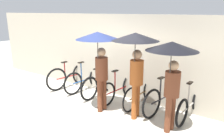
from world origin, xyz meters
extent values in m
plane|color=beige|center=(0.00, 0.00, 0.00)|extent=(30.00, 30.00, 0.00)
cube|color=#B2A893|center=(0.00, 1.99, 1.23)|extent=(12.03, 0.12, 2.45)
torus|color=black|center=(-1.93, 2.12, 0.38)|extent=(0.18, 0.76, 0.76)
torus|color=black|center=(-2.10, 1.11, 0.38)|extent=(0.18, 0.76, 0.76)
cylinder|color=maroon|center=(-2.02, 1.61, 0.38)|extent=(0.20, 1.01, 0.04)
cylinder|color=maroon|center=(-2.05, 1.44, 0.64)|extent=(0.04, 0.04, 0.51)
cube|color=black|center=(-2.05, 1.44, 0.91)|extent=(0.12, 0.21, 0.03)
cylinder|color=maroon|center=(-1.93, 2.12, 0.71)|extent=(0.04, 0.04, 0.66)
cylinder|color=maroon|center=(-1.93, 2.12, 1.04)|extent=(0.44, 0.10, 0.03)
torus|color=black|center=(-1.28, 2.21, 0.36)|extent=(0.14, 0.72, 0.72)
torus|color=black|center=(-1.41, 1.17, 0.36)|extent=(0.14, 0.72, 0.72)
cylinder|color=#19478C|center=(-1.34, 1.69, 0.36)|extent=(0.16, 1.04, 0.04)
cylinder|color=#19478C|center=(-1.37, 1.51, 0.66)|extent=(0.04, 0.04, 0.60)
cube|color=black|center=(-1.37, 1.51, 0.98)|extent=(0.11, 0.21, 0.03)
cylinder|color=#19478C|center=(-1.28, 2.21, 0.72)|extent=(0.04, 0.04, 0.72)
cylinder|color=#19478C|center=(-1.28, 2.21, 1.08)|extent=(0.44, 0.08, 0.03)
torus|color=black|center=(-0.65, 2.10, 0.36)|extent=(0.10, 0.72, 0.72)
torus|color=black|center=(-0.70, 1.11, 0.36)|extent=(0.10, 0.72, 0.72)
cylinder|color=#A59E93|center=(-0.67, 1.60, 0.36)|extent=(0.08, 0.99, 0.04)
cylinder|color=#A59E93|center=(-0.68, 1.43, 0.62)|extent=(0.04, 0.04, 0.52)
cube|color=black|center=(-0.68, 1.43, 0.89)|extent=(0.10, 0.20, 0.03)
cylinder|color=#A59E93|center=(-0.65, 2.10, 0.71)|extent=(0.04, 0.04, 0.71)
cylinder|color=#A59E93|center=(-0.65, 2.10, 1.07)|extent=(0.44, 0.05, 0.03)
torus|color=black|center=(0.05, 2.13, 0.34)|extent=(0.12, 0.68, 0.68)
torus|color=black|center=(-0.05, 1.09, 0.34)|extent=(0.12, 0.68, 0.68)
cylinder|color=maroon|center=(0.00, 1.61, 0.34)|extent=(0.14, 1.04, 0.04)
cylinder|color=maroon|center=(-0.02, 1.43, 0.63)|extent=(0.04, 0.04, 0.58)
cube|color=black|center=(-0.02, 1.43, 0.93)|extent=(0.11, 0.21, 0.03)
cylinder|color=maroon|center=(0.05, 2.13, 0.69)|extent=(0.04, 0.04, 0.70)
cylinder|color=maroon|center=(0.05, 2.13, 1.04)|extent=(0.44, 0.07, 0.03)
torus|color=black|center=(0.70, 2.17, 0.33)|extent=(0.08, 0.67, 0.66)
torus|color=black|center=(0.65, 1.14, 0.33)|extent=(0.08, 0.67, 0.66)
cylinder|color=brown|center=(0.67, 1.66, 0.33)|extent=(0.09, 1.03, 0.04)
cylinder|color=brown|center=(0.66, 1.48, 0.63)|extent=(0.04, 0.04, 0.59)
cube|color=black|center=(0.66, 1.48, 0.94)|extent=(0.10, 0.20, 0.03)
cylinder|color=brown|center=(0.70, 2.17, 0.68)|extent=(0.04, 0.04, 0.70)
cylinder|color=brown|center=(0.70, 2.17, 1.03)|extent=(0.44, 0.05, 0.03)
torus|color=black|center=(1.44, 2.20, 0.38)|extent=(0.19, 0.75, 0.75)
torus|color=black|center=(1.25, 1.14, 0.38)|extent=(0.19, 0.75, 0.75)
cylinder|color=black|center=(1.34, 1.67, 0.38)|extent=(0.22, 1.06, 0.04)
cylinder|color=black|center=(1.31, 1.48, 0.66)|extent=(0.04, 0.04, 0.57)
cube|color=black|center=(1.31, 1.48, 0.96)|extent=(0.12, 0.21, 0.03)
cylinder|color=black|center=(1.44, 2.20, 0.67)|extent=(0.04, 0.04, 0.58)
cylinder|color=black|center=(1.44, 2.20, 0.96)|extent=(0.44, 0.10, 0.03)
torus|color=black|center=(2.05, 2.19, 0.33)|extent=(0.10, 0.67, 0.67)
torus|color=black|center=(1.98, 1.16, 0.33)|extent=(0.10, 0.67, 0.67)
cylinder|color=#A59E93|center=(2.02, 1.68, 0.33)|extent=(0.11, 1.04, 0.04)
cylinder|color=#A59E93|center=(2.00, 1.50, 0.64)|extent=(0.04, 0.04, 0.61)
cube|color=black|center=(2.00, 1.50, 0.96)|extent=(0.10, 0.21, 0.03)
cylinder|color=#A59E93|center=(2.05, 2.19, 0.65)|extent=(0.04, 0.04, 0.63)
cylinder|color=#A59E93|center=(2.05, 2.19, 0.96)|extent=(0.44, 0.06, 0.03)
cylinder|color=brown|center=(0.00, 0.89, 0.42)|extent=(0.13, 0.13, 0.85)
cylinder|color=brown|center=(0.00, 0.71, 0.42)|extent=(0.13, 0.13, 0.85)
cylinder|color=brown|center=(0.00, 0.80, 1.14)|extent=(0.32, 0.32, 0.58)
sphere|color=tan|center=(0.00, 0.80, 1.56)|extent=(0.22, 0.22, 0.22)
cylinder|color=#332D28|center=(0.00, 0.66, 1.53)|extent=(0.02, 0.02, 0.72)
cone|color=#19234C|center=(0.00, 0.66, 1.98)|extent=(1.05, 1.05, 0.18)
cylinder|color=#9E4C1E|center=(0.90, 1.05, 0.43)|extent=(0.13, 0.13, 0.86)
cylinder|color=#9E4C1E|center=(0.92, 0.87, 0.43)|extent=(0.13, 0.13, 0.86)
cylinder|color=#9E4C1E|center=(0.91, 0.96, 1.15)|extent=(0.32, 0.32, 0.58)
sphere|color=tan|center=(0.91, 0.96, 1.58)|extent=(0.22, 0.22, 0.22)
cylinder|color=#332D28|center=(0.93, 0.83, 1.55)|extent=(0.02, 0.02, 0.72)
cone|color=black|center=(0.93, 0.83, 2.00)|extent=(1.06, 1.06, 0.18)
cylinder|color=brown|center=(1.83, 0.94, 0.40)|extent=(0.13, 0.13, 0.80)
cylinder|color=brown|center=(1.80, 0.76, 0.40)|extent=(0.13, 0.13, 0.80)
cylinder|color=brown|center=(1.82, 0.85, 1.07)|extent=(0.32, 0.32, 0.55)
sphere|color=tan|center=(1.82, 0.85, 1.47)|extent=(0.21, 0.21, 0.21)
cylinder|color=#332D28|center=(1.80, 0.71, 1.45)|extent=(0.02, 0.02, 0.69)
cone|color=black|center=(1.80, 0.71, 1.88)|extent=(1.03, 1.03, 0.18)
camera|label=1|loc=(3.25, -3.38, 2.56)|focal=35.00mm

